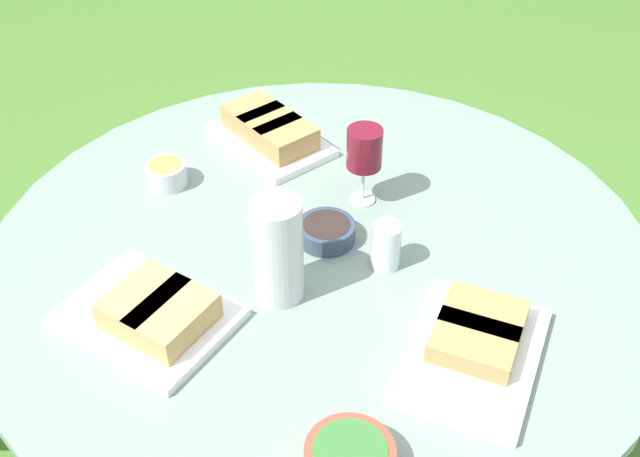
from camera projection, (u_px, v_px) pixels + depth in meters
ground_plane at (320, 442)px, 2.20m from camera, size 40.00×40.00×0.00m
dining_table at (320, 278)px, 1.81m from camera, size 1.47×1.47×0.70m
water_pitcher at (278, 250)px, 1.57m from camera, size 0.11×0.10×0.23m
wine_glass at (364, 150)px, 1.80m from camera, size 0.08×0.08×0.20m
platter_bread_main at (153, 313)px, 1.56m from camera, size 0.41×0.39×0.08m
platter_charcuterie at (475, 343)px, 1.51m from camera, size 0.36×0.40×0.06m
platter_sandwich_side at (270, 131)px, 2.05m from camera, size 0.35×0.37×0.08m
bowl_fries at (166, 173)px, 1.92m from camera, size 0.10×0.10×0.06m
bowl_olives at (326, 231)px, 1.76m from camera, size 0.13×0.13×0.04m
cup_water_near at (386, 246)px, 1.68m from camera, size 0.06×0.06×0.11m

